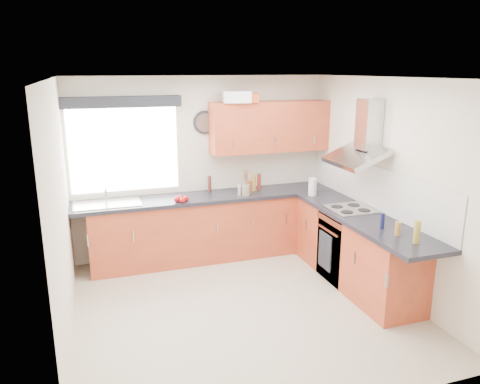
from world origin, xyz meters
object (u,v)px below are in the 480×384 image
object	(u,v)px
oven	(348,246)
upper_cabinets	(270,127)
extractor_hood	(362,140)
washing_machine	(153,235)

from	to	relation	value
oven	upper_cabinets	size ratio (longest dim) A/B	0.50
extractor_hood	upper_cabinets	world-z (taller)	upper_cabinets
extractor_hood	washing_machine	size ratio (longest dim) A/B	0.95
oven	washing_machine	world-z (taller)	oven
oven	upper_cabinets	world-z (taller)	upper_cabinets
oven	washing_machine	bearing A→B (deg)	151.74
extractor_hood	washing_machine	xyz separation A→B (m)	(-2.37, 1.22, -1.36)
extractor_hood	washing_machine	bearing A→B (deg)	152.76
upper_cabinets	washing_machine	xyz separation A→B (m)	(-1.72, -0.10, -1.39)
oven	extractor_hood	world-z (taller)	extractor_hood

